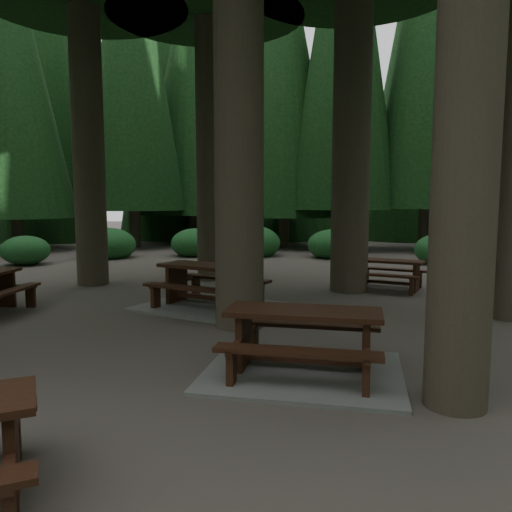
# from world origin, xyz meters

# --- Properties ---
(ground) EXTENTS (80.00, 80.00, 0.00)m
(ground) POSITION_xyz_m (0.00, 0.00, 0.00)
(ground) COLOR #4D453F
(ground) RESTS_ON ground
(picnic_table_a) EXTENTS (2.55, 2.14, 0.84)m
(picnic_table_a) POSITION_xyz_m (2.27, -1.94, 0.29)
(picnic_table_a) COLOR gray
(picnic_table_a) RESTS_ON ground
(picnic_table_c) EXTENTS (3.10, 2.77, 0.89)m
(picnic_table_c) POSITION_xyz_m (-0.24, 1.49, 0.32)
(picnic_table_c) COLOR gray
(picnic_table_c) RESTS_ON ground
(picnic_table_d) EXTENTS (1.96, 1.72, 0.74)m
(picnic_table_d) POSITION_xyz_m (3.33, 4.64, 0.49)
(picnic_table_d) COLOR black
(picnic_table_d) RESTS_ON ground
(shrub_ring) EXTENTS (23.86, 24.64, 1.49)m
(shrub_ring) POSITION_xyz_m (0.70, 0.75, 0.40)
(shrub_ring) COLOR #1D5527
(shrub_ring) RESTS_ON ground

